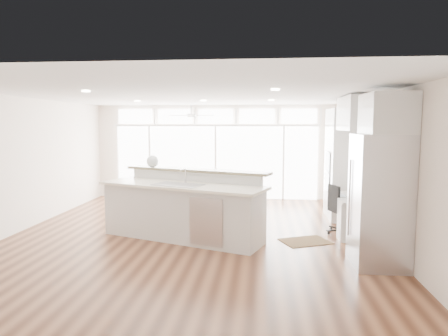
# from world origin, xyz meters

# --- Properties ---
(floor) EXTENTS (7.00, 8.00, 0.02)m
(floor) POSITION_xyz_m (0.00, 0.00, -0.01)
(floor) COLOR #442414
(floor) RESTS_ON ground
(ceiling) EXTENTS (7.00, 8.00, 0.02)m
(ceiling) POSITION_xyz_m (0.00, 0.00, 2.70)
(ceiling) COLOR silver
(ceiling) RESTS_ON wall_back
(wall_back) EXTENTS (7.00, 0.04, 2.70)m
(wall_back) POSITION_xyz_m (0.00, 4.00, 1.35)
(wall_back) COLOR #F1E1D1
(wall_back) RESTS_ON floor
(wall_front) EXTENTS (7.00, 0.04, 2.70)m
(wall_front) POSITION_xyz_m (0.00, -4.00, 1.35)
(wall_front) COLOR #F1E1D1
(wall_front) RESTS_ON floor
(wall_left) EXTENTS (0.04, 8.00, 2.70)m
(wall_left) POSITION_xyz_m (-3.50, 0.00, 1.35)
(wall_left) COLOR #F1E1D1
(wall_left) RESTS_ON floor
(wall_right) EXTENTS (0.04, 8.00, 2.70)m
(wall_right) POSITION_xyz_m (3.50, 0.00, 1.35)
(wall_right) COLOR #F1E1D1
(wall_right) RESTS_ON floor
(glass_wall) EXTENTS (5.80, 0.06, 2.08)m
(glass_wall) POSITION_xyz_m (0.00, 3.94, 1.05)
(glass_wall) COLOR white
(glass_wall) RESTS_ON wall_back
(transom_row) EXTENTS (5.90, 0.06, 0.40)m
(transom_row) POSITION_xyz_m (0.00, 3.94, 2.38)
(transom_row) COLOR white
(transom_row) RESTS_ON wall_back
(desk_window) EXTENTS (0.04, 0.85, 0.85)m
(desk_window) POSITION_xyz_m (3.46, 0.30, 1.55)
(desk_window) COLOR white
(desk_window) RESTS_ON wall_right
(ceiling_fan) EXTENTS (1.16, 1.16, 0.32)m
(ceiling_fan) POSITION_xyz_m (-0.50, 2.80, 2.48)
(ceiling_fan) COLOR white
(ceiling_fan) RESTS_ON ceiling
(recessed_lights) EXTENTS (3.40, 3.00, 0.02)m
(recessed_lights) POSITION_xyz_m (0.00, 0.20, 2.68)
(recessed_lights) COLOR white
(recessed_lights) RESTS_ON ceiling
(oven_cabinet) EXTENTS (0.64, 1.20, 2.50)m
(oven_cabinet) POSITION_xyz_m (3.17, 1.80, 1.25)
(oven_cabinet) COLOR silver
(oven_cabinet) RESTS_ON floor
(desk_nook) EXTENTS (0.72, 1.30, 0.76)m
(desk_nook) POSITION_xyz_m (3.13, 0.30, 0.38)
(desk_nook) COLOR silver
(desk_nook) RESTS_ON floor
(upper_cabinets) EXTENTS (0.64, 1.30, 0.64)m
(upper_cabinets) POSITION_xyz_m (3.17, 0.30, 2.35)
(upper_cabinets) COLOR silver
(upper_cabinets) RESTS_ON wall_right
(refrigerator) EXTENTS (0.76, 0.90, 2.00)m
(refrigerator) POSITION_xyz_m (3.11, -1.35, 1.00)
(refrigerator) COLOR #B3B3B8
(refrigerator) RESTS_ON floor
(fridge_cabinet) EXTENTS (0.64, 0.90, 0.60)m
(fridge_cabinet) POSITION_xyz_m (3.17, -1.35, 2.30)
(fridge_cabinet) COLOR silver
(fridge_cabinet) RESTS_ON wall_right
(framed_photos) EXTENTS (0.06, 0.22, 0.80)m
(framed_photos) POSITION_xyz_m (3.46, 0.92, 1.40)
(framed_photos) COLOR black
(framed_photos) RESTS_ON wall_right
(kitchen_island) EXTENTS (3.42, 2.25, 1.27)m
(kitchen_island) POSITION_xyz_m (-0.15, -0.25, 0.64)
(kitchen_island) COLOR silver
(kitchen_island) RESTS_ON floor
(rug) EXTENTS (1.02, 0.91, 0.01)m
(rug) POSITION_xyz_m (2.14, -0.23, 0.01)
(rug) COLOR #31200F
(rug) RESTS_ON floor
(office_chair) EXTENTS (0.63, 0.60, 0.96)m
(office_chair) POSITION_xyz_m (2.93, 0.40, 0.48)
(office_chair) COLOR black
(office_chair) RESTS_ON floor
(fishbowl) EXTENTS (0.30, 0.30, 0.25)m
(fishbowl) POSITION_xyz_m (-0.90, 0.46, 1.40)
(fishbowl) COLOR silver
(fishbowl) RESTS_ON kitchen_island
(monitor) EXTENTS (0.09, 0.45, 0.37)m
(monitor) POSITION_xyz_m (3.05, 0.30, 0.94)
(monitor) COLOR black
(monitor) RESTS_ON desk_nook
(keyboard) EXTENTS (0.12, 0.33, 0.02)m
(keyboard) POSITION_xyz_m (2.88, 0.30, 0.77)
(keyboard) COLOR silver
(keyboard) RESTS_ON desk_nook
(potted_plant) EXTENTS (0.32, 0.35, 0.25)m
(potted_plant) POSITION_xyz_m (3.17, 1.80, 2.63)
(potted_plant) COLOR #305625
(potted_plant) RESTS_ON oven_cabinet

